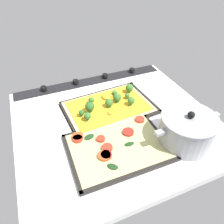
{
  "coord_description": "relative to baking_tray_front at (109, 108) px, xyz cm",
  "views": [
    {
      "loc": [
        26.58,
        60.15,
        58.11
      ],
      "look_at": [
        0.81,
        -1.98,
        3.01
      ],
      "focal_mm": 34.31,
      "sensor_mm": 36.0,
      "label": 1
    }
  ],
  "objects": [
    {
      "name": "baking_tray_front",
      "position": [
        0.0,
        0.0,
        0.0
      ],
      "size": [
        39.37,
        28.55,
        1.3
      ],
      "color": "black",
      "rests_on": "ground_plane"
    },
    {
      "name": "baking_tray_back",
      "position": [
        5.61,
        22.26,
        0.0
      ],
      "size": [
        35.15,
        26.05,
        1.3
      ],
      "color": "black",
      "rests_on": "ground_plane"
    },
    {
      "name": "ground_plane",
      "position": [
        0.4,
        7.95,
        -1.87
      ],
      "size": [
        79.16,
        72.45,
        3.0
      ],
      "primitive_type": "cube",
      "color": "white"
    },
    {
      "name": "broccoli_pizza",
      "position": [
        -0.13,
        -0.22,
        1.49
      ],
      "size": [
        36.8,
        25.99,
        6.0
      ],
      "color": "#D3B77F",
      "rests_on": "baking_tray_front"
    },
    {
      "name": "stove_control_panel",
      "position": [
        0.4,
        -24.78,
        0.19
      ],
      "size": [
        75.99,
        7.0,
        2.6
      ],
      "color": "black",
      "rests_on": "ground_plane"
    },
    {
      "name": "cooking_pot",
      "position": [
        -18.07,
        28.13,
        5.33
      ],
      "size": [
        26.3,
        19.48,
        13.69
      ],
      "color": "gray",
      "rests_on": "ground_plane"
    },
    {
      "name": "veggie_pizza_back",
      "position": [
        6.16,
        21.72,
        0.74
      ],
      "size": [
        32.73,
        23.62,
        1.9
      ],
      "color": "tan",
      "rests_on": "baking_tray_back"
    }
  ]
}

